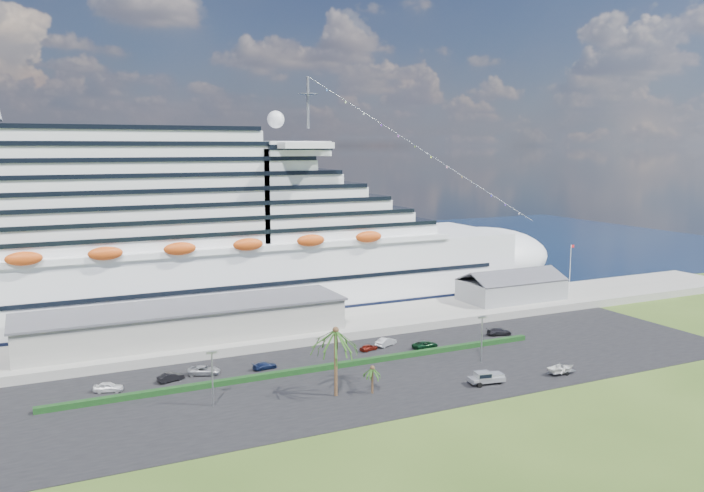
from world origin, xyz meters
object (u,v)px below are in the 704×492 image
cruise_ship (177,243)px  parked_car_3 (265,366)px  pickup_truck (486,377)px  boat_trailer (562,368)px

cruise_ship → parked_car_3: size_ratio=45.10×
parked_car_3 → pickup_truck: size_ratio=0.69×
pickup_truck → boat_trailer: bearing=-6.6°
parked_car_3 → boat_trailer: 50.15m
cruise_ship → parked_car_3: 46.43m
parked_car_3 → boat_trailer: bearing=-125.2°
pickup_truck → boat_trailer: 14.38m
parked_car_3 → pickup_truck: (29.70, -22.44, 0.52)m
cruise_ship → pickup_truck: cruise_ship is taller
cruise_ship → pickup_truck: 76.18m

